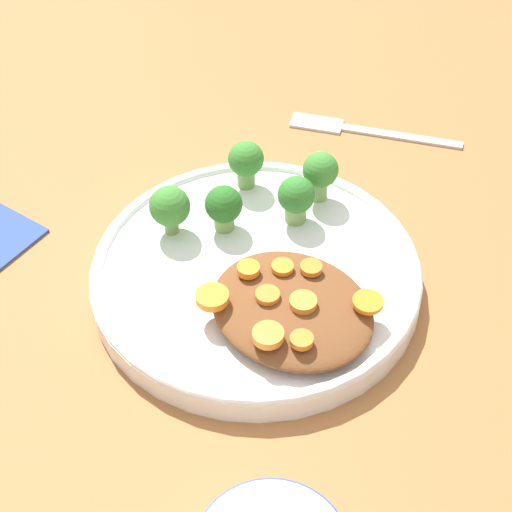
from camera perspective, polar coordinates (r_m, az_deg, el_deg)
The scene contains 18 objects.
ground_plane at distance 0.74m, azimuth -0.00°, elevation -1.99°, with size 4.00×4.00×0.00m, color #9E6638.
plate at distance 0.73m, azimuth -0.00°, elevation -1.23°, with size 0.28×0.28×0.03m.
stew_mound at distance 0.68m, azimuth 2.42°, elevation -3.52°, with size 0.14×0.12×0.02m, color brown.
broccoli_floret_0 at distance 0.74m, azimuth -2.17°, elevation 3.33°, with size 0.03×0.03×0.04m.
broccoli_floret_1 at distance 0.78m, azimuth -0.68°, elevation 6.34°, with size 0.03×0.03×0.05m.
broccoli_floret_2 at distance 0.74m, azimuth -5.77°, elevation 3.25°, with size 0.04×0.04×0.05m.
broccoli_floret_3 at distance 0.75m, azimuth 2.70°, elevation 3.92°, with size 0.03×0.03×0.05m.
broccoli_floret_4 at distance 0.77m, azimuth 4.32°, elevation 5.60°, with size 0.03×0.03×0.05m.
carrot_slice_0 at distance 0.64m, azimuth 0.81°, elevation -5.30°, with size 0.02×0.02×0.01m, color orange.
carrot_slice_1 at distance 0.69m, azimuth 3.70°, elevation -0.78°, with size 0.02×0.02×0.01m, color orange.
carrot_slice_2 at distance 0.67m, azimuth 3.16°, elevation -3.09°, with size 0.02×0.02×0.01m, color orange.
carrot_slice_3 at distance 0.69m, azimuth 2.01°, elevation -0.56°, with size 0.02×0.02×0.00m, color orange.
carrot_slice_4 at distance 0.64m, azimuth 3.06°, elevation -5.60°, with size 0.02×0.02×0.01m, color orange.
carrot_slice_5 at distance 0.67m, azimuth 7.47°, elevation -3.06°, with size 0.02×0.02×0.00m, color orange.
carrot_slice_6 at distance 0.67m, azimuth 0.78°, elevation -2.62°, with size 0.02×0.02×0.00m, color orange.
carrot_slice_7 at distance 0.69m, azimuth -0.50°, elevation -0.88°, with size 0.02×0.02×0.01m, color orange.
carrot_slice_8 at distance 0.67m, azimuth -2.94°, elevation -2.75°, with size 0.03×0.03×0.01m, color orange.
fork at distance 0.91m, azimuth 6.83°, elevation 8.43°, with size 0.17×0.10×0.01m.
Camera 1 is at (-0.34, 0.36, 0.54)m, focal length 60.00 mm.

